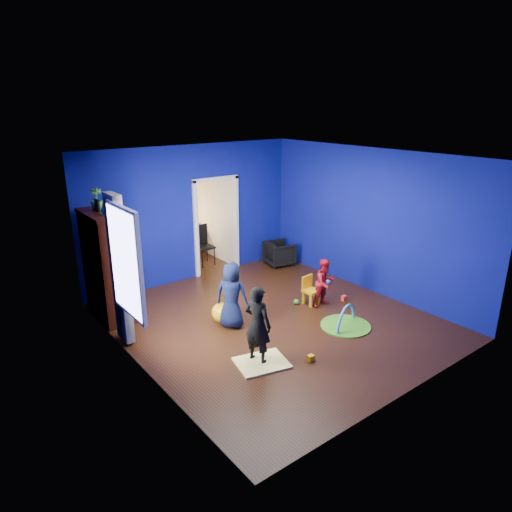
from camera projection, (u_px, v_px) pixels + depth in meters
floor at (273, 321)px, 8.18m from camera, size 5.00×5.50×0.01m
ceiling at (275, 157)px, 7.25m from camera, size 5.00×5.50×0.01m
wall_back at (192, 214)px, 9.78m from camera, size 5.00×0.02×2.90m
wall_front at (415, 296)px, 5.65m from camera, size 5.00×0.02×2.90m
wall_left at (134, 276)px, 6.27m from camera, size 0.02×5.50×2.90m
wall_right at (370, 221)px, 9.15m from camera, size 0.02×5.50×2.90m
alcove at (196, 211)px, 10.85m from camera, size 1.00×1.75×2.50m
armchair at (280, 253)px, 10.90m from camera, size 0.74×0.73×0.57m
child_black at (258, 325)px, 6.72m from camera, size 0.42×0.52×1.22m
child_navy at (232, 295)px, 7.80m from camera, size 0.64×0.68×1.17m
toddler_red at (325, 283)px, 8.65m from camera, size 0.46×0.37×0.94m
vase at (108, 208)px, 7.46m from camera, size 0.22×0.22×0.22m
potted_plant at (96, 199)px, 7.83m from camera, size 0.26×0.26×0.37m
tv_armoire at (108, 266)px, 8.04m from camera, size 0.58×1.14×1.96m
crt_tv at (110, 263)px, 8.05m from camera, size 0.46×0.70×0.54m
yellow_blanket at (262, 363)px, 6.83m from camera, size 0.87×0.76×0.03m
hopper_ball at (222, 312)px, 8.09m from camera, size 0.36×0.36×0.36m
kid_chair at (311, 292)px, 8.79m from camera, size 0.30×0.30×0.50m
play_mat at (346, 326)px, 7.97m from camera, size 0.87×0.87×0.02m
toy_arch at (346, 325)px, 7.97m from camera, size 0.75×0.31×0.78m
window_left at (124, 262)px, 6.51m from camera, size 0.03×0.95×1.55m
curtain at (119, 270)px, 7.09m from camera, size 0.14×0.42×2.40m
doorway at (216, 227)px, 10.25m from camera, size 1.16×0.10×2.10m
study_desk at (185, 240)px, 11.61m from camera, size 0.88×0.44×0.75m
desk_monitor at (181, 218)px, 11.51m from camera, size 0.40×0.05×0.32m
desk_lamp at (173, 220)px, 11.31m from camera, size 0.14×0.14×0.14m
folding_chair at (204, 246)px, 10.86m from camera, size 0.40×0.40×0.92m
book_shelf at (179, 175)px, 11.16m from camera, size 0.88×0.24×0.04m
toy_0 at (344, 298)px, 9.00m from camera, size 0.10×0.08×0.10m
toy_1 at (328, 281)px, 9.82m from camera, size 0.11×0.11×0.11m
toy_2 at (311, 358)px, 6.89m from camera, size 0.10×0.08×0.10m
toy_3 at (296, 302)px, 8.82m from camera, size 0.11×0.11×0.11m
toy_4 at (316, 290)px, 9.36m from camera, size 0.10×0.08×0.10m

